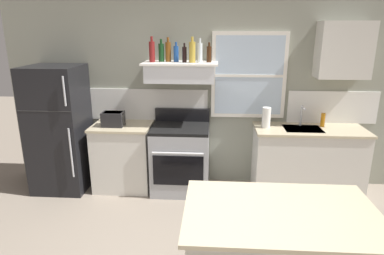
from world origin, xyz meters
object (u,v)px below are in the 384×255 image
Objects in this scene: toaster at (113,119)px; bottle_red_label_wine at (152,51)px; bottle_clear_tall at (200,52)px; paper_towel_roll at (266,118)px; bottle_champagne_gold_foil at (192,52)px; bottle_amber_wine at (168,51)px; bottle_balsamic_dark at (184,54)px; bottle_dark_green_wine at (161,52)px; dish_soap_bottle at (323,120)px; refrigerator at (59,129)px; bottle_blue_liqueur at (176,54)px; bottle_brown_stout at (209,54)px; stove_range at (181,158)px.

toaster is 1.03m from bottle_red_label_wine.
bottle_clear_tall is (0.61, -0.01, -0.01)m from bottle_red_label_wine.
bottle_champagne_gold_foil is at bearing 178.79° from paper_towel_roll.
bottle_amber_wine reaches higher than bottle_balsamic_dark.
dish_soap_bottle is at bearing -0.06° from bottle_dark_green_wine.
refrigerator is at bearing -177.40° from dish_soap_bottle.
bottle_red_label_wine reaches higher than bottle_blue_liqueur.
toaster is 1.36m from bottle_champagne_gold_foil.
bottle_brown_stout is 1.74m from dish_soap_bottle.
bottle_red_label_wine is at bearing -152.63° from bottle_dark_green_wine.
toaster is 1.20m from bottle_blue_liqueur.
bottle_amber_wine is at bearing 18.11° from bottle_red_label_wine.
bottle_brown_stout reaches higher than refrigerator.
bottle_red_label_wine is at bearing 178.26° from paper_towel_roll.
paper_towel_roll reaches higher than toaster.
stove_range is (1.65, 0.02, -0.39)m from refrigerator.
refrigerator is 0.77m from toaster.
bottle_balsamic_dark reaches higher than refrigerator.
bottle_clear_tall is 1.21m from paper_towel_roll.
refrigerator is 1.98m from bottle_balsamic_dark.
bottle_dark_green_wine is at bearing 27.37° from bottle_red_label_wine.
bottle_dark_green_wine is 2.30m from dish_soap_bottle.
dish_soap_bottle is (2.24, 0.05, -0.88)m from bottle_red_label_wine.
bottle_champagne_gold_foil is 1.29× the size of bottle_brown_stout.
bottle_dark_green_wine is (0.64, 0.17, 0.86)m from toaster.
bottle_champagne_gold_foil is 1.06× the size of bottle_clear_tall.
bottle_red_label_wine is 1.01× the size of bottle_champagne_gold_foil.
stove_range is 3.55× the size of bottle_amber_wine.
bottle_balsamic_dark is at bearing -20.71° from bottle_amber_wine.
bottle_champagne_gold_foil reaches higher than bottle_balsamic_dark.
refrigerator is 1.65m from bottle_red_label_wine.
bottle_red_label_wine is 0.31m from bottle_blue_liqueur.
bottle_champagne_gold_foil reaches higher than toaster.
bottle_clear_tall is (0.50, -0.07, 0.01)m from bottle_dark_green_wine.
bottle_blue_liqueur is at bearing 175.32° from paper_towel_roll.
bottle_blue_liqueur is (1.59, 0.16, 1.00)m from refrigerator.
bottle_blue_liqueur is at bearing 11.00° from toaster.
dish_soap_bottle is at bearing 4.18° from stove_range.
bottle_amber_wine is 1.23× the size of bottle_blue_liqueur.
stove_range is (0.89, 0.03, -0.54)m from toaster.
paper_towel_roll is 0.76m from dish_soap_bottle.
bottle_dark_green_wine is at bearing 179.94° from dish_soap_bottle.
bottle_champagne_gold_foil is at bearing -165.01° from bottle_brown_stout.
bottle_amber_wine is at bearing 159.29° from bottle_balsamic_dark.
bottle_blue_liqueur is at bearing 160.27° from bottle_champagne_gold_foil.
bottle_amber_wine is at bearing 172.74° from bottle_blue_liqueur.
bottle_red_label_wine reaches higher than dish_soap_bottle.
bottle_red_label_wine is 1.04× the size of bottle_amber_wine.
bottle_dark_green_wine is at bearing 178.42° from bottle_blue_liqueur.
bottle_champagne_gold_foil reaches higher than bottle_brown_stout.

